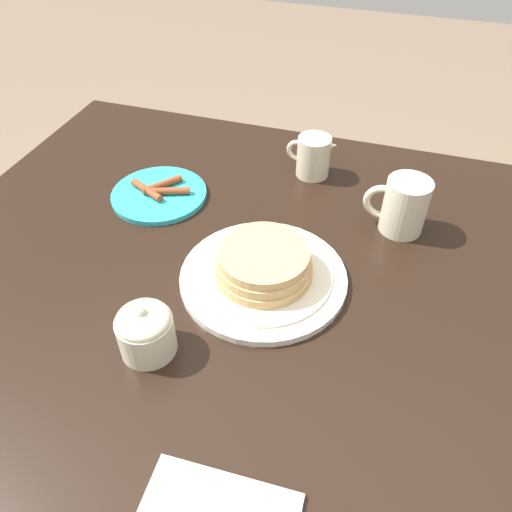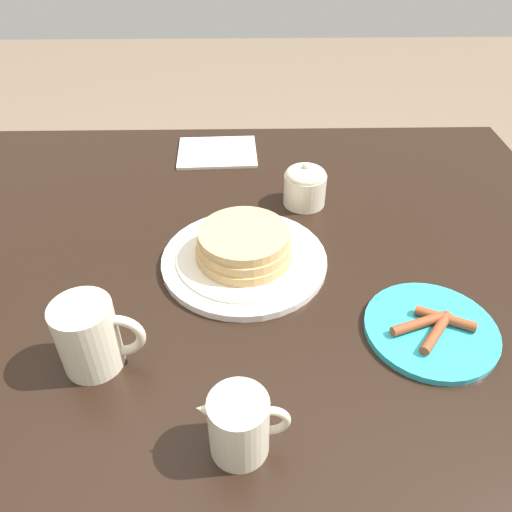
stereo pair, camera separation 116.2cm
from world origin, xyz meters
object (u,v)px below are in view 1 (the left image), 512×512
Objects in this scene: coffee_mug at (403,205)px; sugar_bowl at (145,330)px; pancake_plate at (263,270)px; side_plate_bacon at (159,194)px; creamer_pitcher at (314,156)px.

sugar_bowl is (0.30, 0.37, -0.01)m from coffee_mug.
pancake_plate reaches higher than side_plate_bacon.
sugar_bowl reaches higher than pancake_plate.
side_plate_bacon is at bearing -31.14° from pancake_plate.
creamer_pitcher reaches higher than pancake_plate.
side_plate_bacon is 2.15× the size of sugar_bowl.
creamer_pitcher reaches higher than sugar_bowl.
sugar_bowl is (0.12, 0.49, -0.00)m from creamer_pitcher.
coffee_mug is 1.30× the size of sugar_bowl.
coffee_mug reaches higher than creamer_pitcher.
side_plate_bacon is at bearing -66.49° from sugar_bowl.
pancake_plate is at bearing 88.90° from creamer_pitcher.
creamer_pitcher is at bearing -33.56° from coffee_mug.
coffee_mug is at bearing -133.97° from pancake_plate.
sugar_bowl is at bearing 57.25° from pancake_plate.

